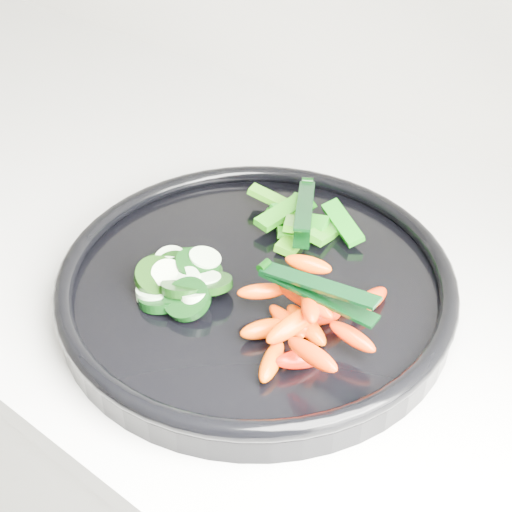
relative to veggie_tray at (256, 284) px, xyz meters
The scene contains 7 objects.
counter 0.61m from the veggie_tray, 167.02° to the left, with size 2.02×0.62×0.93m.
veggie_tray is the anchor object (origin of this frame).
cucumber_pile 0.07m from the veggie_tray, 140.61° to the right, with size 0.12×0.11×0.04m.
carrot_pile 0.08m from the veggie_tray, 18.68° to the right, with size 0.14×0.16×0.05m.
pepper_pile 0.10m from the veggie_tray, 100.55° to the left, with size 0.14×0.11×0.04m.
tong_carrot 0.10m from the veggie_tray, 15.74° to the right, with size 0.11×0.02×0.02m.
tong_pepper 0.10m from the veggie_tray, 97.77° to the left, with size 0.07×0.10×0.02m.
Camera 1 is at (0.67, 1.22, 1.39)m, focal length 50.00 mm.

